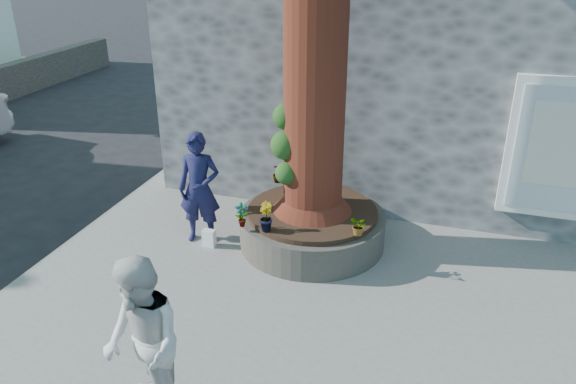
% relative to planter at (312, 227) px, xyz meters
% --- Properties ---
extents(ground, '(120.00, 120.00, 0.00)m').
position_rel_planter_xyz_m(ground, '(-0.80, -2.00, -0.41)').
color(ground, black).
rests_on(ground, ground).
extents(pavement, '(9.00, 8.00, 0.12)m').
position_rel_planter_xyz_m(pavement, '(0.70, -1.00, -0.35)').
color(pavement, slate).
rests_on(pavement, ground).
extents(yellow_line, '(0.10, 30.00, 0.01)m').
position_rel_planter_xyz_m(yellow_line, '(-3.85, -1.00, -0.41)').
color(yellow_line, yellow).
rests_on(yellow_line, ground).
extents(stone_shop, '(10.30, 8.30, 6.30)m').
position_rel_planter_xyz_m(stone_shop, '(1.70, 5.20, 2.75)').
color(stone_shop, '#434648').
rests_on(stone_shop, ground).
extents(planter, '(2.30, 2.30, 0.60)m').
position_rel_planter_xyz_m(planter, '(0.00, 0.00, 0.00)').
color(planter, black).
rests_on(planter, pavement).
extents(man, '(0.73, 0.55, 1.81)m').
position_rel_planter_xyz_m(man, '(-1.72, -0.42, 0.61)').
color(man, '#141539').
rests_on(man, pavement).
extents(woman, '(1.14, 1.13, 1.86)m').
position_rel_planter_xyz_m(woman, '(-0.64, -3.94, 0.64)').
color(woman, silver).
rests_on(woman, pavement).
extents(shopping_bag, '(0.20, 0.13, 0.28)m').
position_rel_planter_xyz_m(shopping_bag, '(-1.53, -0.59, -0.15)').
color(shopping_bag, white).
rests_on(shopping_bag, pavement).
extents(plant_a, '(0.23, 0.21, 0.37)m').
position_rel_planter_xyz_m(plant_a, '(-0.85, -0.85, 0.49)').
color(plant_a, gray).
rests_on(plant_a, planter).
extents(plant_b, '(0.33, 0.33, 0.43)m').
position_rel_planter_xyz_m(plant_b, '(-0.47, -0.85, 0.52)').
color(plant_b, gray).
rests_on(plant_b, planter).
extents(plant_c, '(0.19, 0.19, 0.32)m').
position_rel_planter_xyz_m(plant_c, '(-0.85, 0.85, 0.47)').
color(plant_c, gray).
rests_on(plant_c, planter).
extents(plant_d, '(0.35, 0.35, 0.29)m').
position_rel_planter_xyz_m(plant_d, '(0.85, -0.59, 0.45)').
color(plant_d, gray).
rests_on(plant_d, planter).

